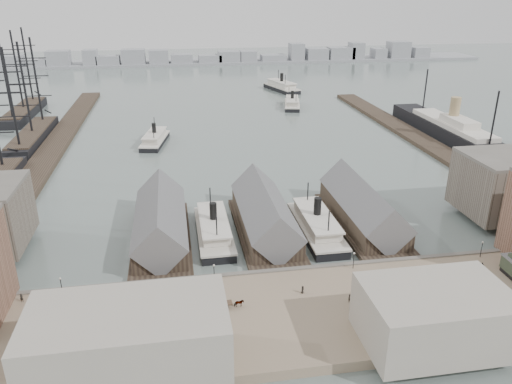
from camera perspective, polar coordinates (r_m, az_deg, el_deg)
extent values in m
plane|color=#576460|center=(113.87, 2.55, -8.44)|extent=(900.00, 900.00, 0.00)
cube|color=#7D6A54|center=(97.08, 5.08, -13.84)|extent=(180.00, 30.00, 2.00)
cube|color=#59544C|center=(108.93, 3.13, -9.29)|extent=(180.00, 1.20, 2.30)
cube|color=#2D231C|center=(209.15, -22.19, 4.64)|extent=(10.00, 220.00, 1.60)
cube|color=#2D231C|center=(218.19, 17.95, 5.89)|extent=(10.00, 180.00, 1.60)
cube|color=#2D231C|center=(125.64, -10.73, -5.41)|extent=(14.00, 42.00, 1.20)
cube|color=#2D231C|center=(125.16, -10.83, -3.94)|extent=(12.00, 36.00, 5.00)
cube|color=#59595B|center=(124.05, -10.92, -2.86)|extent=(12.60, 37.00, 12.60)
cube|color=#2D231C|center=(127.34, 1.06, -4.60)|extent=(14.00, 42.00, 1.20)
cube|color=#2D231C|center=(126.87, 0.98, -3.15)|extent=(12.00, 36.00, 5.00)
cube|color=#59595B|center=(125.78, 0.99, -2.08)|extent=(12.60, 37.00, 12.60)
cube|color=#2D231C|center=(134.16, 12.06, -3.66)|extent=(14.00, 42.00, 1.20)
cube|color=#2D231C|center=(133.71, 12.01, -2.28)|extent=(12.00, 36.00, 5.00)
cube|color=#59595B|center=(132.68, 12.10, -1.26)|extent=(12.60, 37.00, 12.60)
cube|color=gray|center=(91.41, 19.75, -13.19)|extent=(24.00, 16.00, 10.00)
cube|color=gray|center=(81.40, -14.26, -16.48)|extent=(30.00, 16.00, 12.00)
cylinder|color=black|center=(106.58, -21.34, -10.07)|extent=(0.16, 0.16, 3.60)
sphere|color=beige|center=(105.63, -21.48, -9.19)|extent=(0.44, 0.44, 0.44)
cylinder|color=black|center=(104.10, -4.81, -9.25)|extent=(0.16, 0.16, 3.60)
sphere|color=beige|center=(103.12, -4.84, -8.35)|extent=(0.44, 0.44, 0.44)
cylinder|color=black|center=(110.06, 11.09, -7.75)|extent=(0.16, 0.16, 3.60)
sphere|color=beige|center=(109.14, 11.16, -6.89)|extent=(0.44, 0.44, 0.44)
cylinder|color=black|center=(123.25, 24.36, -6.04)|extent=(0.16, 0.16, 3.60)
sphere|color=beige|center=(122.43, 24.49, -5.25)|extent=(0.44, 0.44, 0.44)
cube|color=gray|center=(439.92, -6.98, 14.56)|extent=(500.00, 40.00, 2.00)
cube|color=gray|center=(446.49, -26.39, 13.15)|extent=(20.65, 14.00, 10.28)
cube|color=gray|center=(441.17, -23.61, 13.31)|extent=(14.71, 14.00, 7.23)
cube|color=gray|center=(437.46, -21.64, 13.93)|extent=(17.63, 14.00, 13.23)
cube|color=gray|center=(433.25, -18.39, 14.30)|extent=(10.74, 14.00, 13.58)
cube|color=gray|center=(431.81, -16.51, 14.15)|extent=(18.06, 14.00, 8.64)
cube|color=gray|center=(429.74, -13.82, 14.69)|extent=(18.55, 14.00, 13.29)
cube|color=gray|center=(428.91, -11.04, 14.84)|extent=(15.33, 14.00, 12.47)
cube|color=gray|center=(429.18, -8.48, 14.76)|extent=(17.56, 14.00, 8.72)
cube|color=gray|center=(430.42, -5.28, 14.84)|extent=(18.76, 14.00, 7.63)
cube|color=gray|center=(431.77, -3.11, 15.11)|extent=(17.61, 14.00, 10.35)
cube|color=gray|center=(433.91, -0.91, 15.17)|extent=(13.38, 14.00, 10.30)
cube|color=gray|center=(437.89, 1.98, 14.99)|extent=(20.73, 14.00, 6.75)
cube|color=gray|center=(441.80, 4.63, 15.57)|extent=(11.51, 14.00, 15.57)
cube|color=gray|center=(446.68, 6.92, 15.28)|extent=(18.17, 14.00, 11.26)
cube|color=gray|center=(453.20, 9.66, 15.27)|extent=(21.81, 14.00, 11.83)
cube|color=gray|center=(457.66, 11.37, 15.45)|extent=(11.12, 14.00, 15.50)
cube|color=gray|center=(465.58, 13.81, 15.04)|extent=(10.90, 14.00, 10.29)
cube|color=gray|center=(472.66, 15.95, 15.27)|extent=(17.95, 14.00, 15.72)
cube|color=gray|center=(481.72, 18.15, 14.83)|extent=(14.21, 14.00, 10.51)
cube|color=black|center=(126.13, -4.82, -4.81)|extent=(7.93, 27.77, 1.78)
cube|color=beige|center=(125.56, -4.84, -4.28)|extent=(8.33, 27.77, 0.50)
cube|color=beige|center=(124.95, -4.86, -3.71)|extent=(6.45, 19.83, 2.18)
cube|color=beige|center=(124.35, -4.88, -3.14)|extent=(6.94, 21.82, 0.40)
cylinder|color=black|center=(123.44, -4.91, -2.22)|extent=(1.78, 1.78, 4.46)
cylinder|color=black|center=(131.68, -5.25, -0.72)|extent=(0.30, 0.30, 5.95)
cylinder|color=black|center=(115.47, -4.52, -4.11)|extent=(0.30, 0.30, 5.95)
cube|color=black|center=(128.60, 6.91, -4.32)|extent=(8.28, 28.98, 1.86)
cube|color=beige|center=(128.01, 6.94, -3.78)|extent=(8.69, 28.98, 0.52)
cube|color=beige|center=(127.39, 6.97, -3.20)|extent=(6.73, 20.70, 2.28)
cube|color=beige|center=(126.78, 7.00, -2.60)|extent=(7.24, 22.77, 0.41)
cylinder|color=black|center=(125.85, 7.04, -1.66)|extent=(1.86, 1.86, 4.66)
cylinder|color=black|center=(134.15, 5.94, -0.16)|extent=(0.31, 0.31, 6.21)
cylinder|color=black|center=(117.88, 8.30, -3.55)|extent=(0.31, 0.31, 6.21)
cube|color=black|center=(206.36, -11.46, 5.64)|extent=(11.81, 26.16, 1.62)
cube|color=beige|center=(206.04, -11.49, 5.96)|extent=(12.16, 26.23, 0.45)
cube|color=beige|center=(205.70, -11.52, 6.29)|extent=(9.13, 18.82, 1.98)
cube|color=beige|center=(205.37, -11.54, 6.63)|extent=(9.91, 20.68, 0.36)
cylinder|color=black|center=(204.86, -11.58, 7.17)|extent=(1.62, 1.62, 4.06)
cylinder|color=black|center=(212.77, -11.54, 7.67)|extent=(0.27, 0.27, 5.41)
cylinder|color=black|center=(197.07, -11.63, 6.52)|extent=(0.27, 0.27, 5.41)
cube|color=black|center=(268.32, 4.15, 9.81)|extent=(12.80, 26.62, 1.65)
cube|color=beige|center=(268.07, 4.15, 10.06)|extent=(13.15, 26.70, 0.46)
cube|color=beige|center=(267.80, 4.16, 10.33)|extent=(9.84, 19.17, 2.01)
cube|color=beige|center=(267.54, 4.17, 10.60)|extent=(10.69, 21.06, 0.37)
cylinder|color=black|center=(267.15, 4.18, 11.02)|extent=(1.65, 1.65, 4.12)
cylinder|color=black|center=(275.05, 3.77, 11.31)|extent=(0.27, 0.27, 5.49)
cylinder|color=black|center=(259.34, 4.61, 10.63)|extent=(0.27, 0.27, 5.49)
cube|color=black|center=(313.77, 2.93, 11.68)|extent=(17.65, 32.71, 2.02)
cube|color=beige|center=(313.51, 2.94, 11.94)|extent=(18.08, 32.84, 0.56)
cube|color=beige|center=(313.23, 2.94, 12.22)|extent=(13.45, 23.62, 2.47)
cube|color=beige|center=(312.97, 2.95, 12.51)|extent=(14.64, 25.93, 0.45)
cylinder|color=black|center=(312.56, 2.96, 12.95)|extent=(2.02, 2.02, 5.05)
cylinder|color=black|center=(322.35, 2.56, 13.20)|extent=(0.34, 0.34, 6.74)
cylinder|color=black|center=(302.87, 3.38, 12.60)|extent=(0.34, 0.34, 6.74)
cube|color=black|center=(224.80, -24.12, 5.78)|extent=(9.60, 55.47, 3.84)
cube|color=#2D231C|center=(224.25, -24.21, 6.33)|extent=(9.07, 49.93, 0.64)
cylinder|color=black|center=(202.38, -26.21, 9.51)|extent=(0.85, 0.85, 36.27)
cylinder|color=black|center=(220.77, -24.91, 10.61)|extent=(0.85, 0.85, 36.27)
cylinder|color=black|center=(239.32, -23.80, 11.54)|extent=(0.85, 0.85, 36.27)
cube|color=black|center=(272.85, -24.95, 8.28)|extent=(9.85, 54.72, 3.94)
cube|color=#2D231C|center=(272.39, -25.03, 8.74)|extent=(9.30, 49.25, 0.66)
cylinder|color=black|center=(251.26, -26.73, 11.62)|extent=(0.88, 0.88, 37.21)
cylinder|color=black|center=(269.47, -25.64, 12.37)|extent=(0.88, 0.88, 37.21)
cylinder|color=black|center=(287.81, -24.68, 13.02)|extent=(0.88, 0.88, 37.21)
cube|color=black|center=(223.17, 21.40, 6.32)|extent=(12.04, 87.96, 5.56)
cube|color=beige|center=(222.29, 21.53, 7.23)|extent=(10.19, 50.93, 1.85)
cube|color=beige|center=(217.93, 22.22, 7.49)|extent=(7.41, 18.52, 2.78)
cylinder|color=tan|center=(220.88, 21.77, 8.85)|extent=(4.07, 4.07, 9.26)
imported|color=black|center=(98.97, -21.41, -13.42)|extent=(2.04, 2.03, 1.68)
cube|color=#3F2D21|center=(97.96, -22.71, -14.00)|extent=(2.92, 2.88, 0.25)
cylinder|color=black|center=(97.64, -22.46, -14.34)|extent=(0.85, 0.82, 1.10)
cylinder|color=black|center=(98.68, -22.90, -13.99)|extent=(0.85, 0.82, 1.10)
imported|color=black|center=(96.75, -1.95, -12.61)|extent=(1.86, 0.93, 1.53)
cube|color=#3F2D21|center=(96.56, -3.53, -12.62)|extent=(2.68, 1.65, 0.25)
cylinder|color=black|center=(96.19, -3.50, -13.03)|extent=(1.10, 0.14, 1.10)
cylinder|color=black|center=(97.34, -3.55, -12.56)|extent=(1.10, 0.14, 1.10)
imported|color=black|center=(102.47, 20.69, -12.03)|extent=(1.61, 1.78, 1.57)
cube|color=#3F2D21|center=(100.88, 19.56, -12.36)|extent=(2.84, 1.98, 0.25)
cylinder|color=black|center=(100.65, 19.79, -12.72)|extent=(1.09, 0.29, 1.10)
cylinder|color=black|center=(101.49, 19.28, -12.33)|extent=(1.09, 0.29, 1.10)
imported|color=black|center=(107.89, -25.21, -10.89)|extent=(0.65, 0.47, 1.78)
imported|color=black|center=(94.60, -17.93, -14.73)|extent=(0.68, 0.84, 1.63)
imported|color=black|center=(103.54, -8.40, -10.22)|extent=(1.16, 0.69, 1.77)
imported|color=black|center=(90.94, -8.87, -15.37)|extent=(1.09, 0.48, 1.83)
imported|color=black|center=(100.96, 5.34, -11.04)|extent=(0.90, 0.91, 1.59)
imported|color=black|center=(99.63, 10.61, -11.83)|extent=(0.69, 0.76, 1.70)
imported|color=black|center=(109.31, 16.01, -9.04)|extent=(1.08, 1.07, 1.77)
imported|color=black|center=(103.45, 17.91, -11.26)|extent=(1.09, 0.72, 1.58)
imported|color=black|center=(118.71, 24.43, -7.69)|extent=(0.98, 0.49, 1.62)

